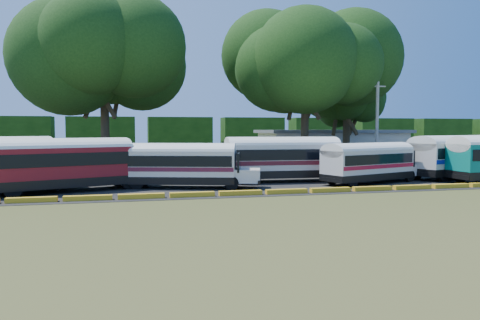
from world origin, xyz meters
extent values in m
plane|color=#364717|center=(0.00, 0.00, 0.00)|extent=(160.00, 160.00, 0.00)
cube|color=black|center=(1.00, 12.00, 0.01)|extent=(64.00, 24.00, 0.02)
cube|color=yellow|center=(-13.50, 1.00, 0.15)|extent=(2.70, 0.45, 0.30)
cube|color=yellow|center=(-10.50, 1.00, 0.15)|extent=(2.70, 0.45, 0.30)
cube|color=yellow|center=(-7.50, 1.00, 0.15)|extent=(2.70, 0.45, 0.30)
cube|color=yellow|center=(-4.50, 1.00, 0.15)|extent=(2.70, 0.45, 0.30)
cube|color=yellow|center=(-1.50, 1.00, 0.15)|extent=(2.70, 0.45, 0.30)
cube|color=yellow|center=(1.50, 1.00, 0.15)|extent=(2.70, 0.45, 0.30)
cube|color=yellow|center=(4.50, 1.00, 0.15)|extent=(2.70, 0.45, 0.30)
cube|color=yellow|center=(7.50, 1.00, 0.15)|extent=(2.70, 0.45, 0.30)
cube|color=yellow|center=(10.50, 1.00, 0.15)|extent=(2.70, 0.45, 0.30)
cube|color=yellow|center=(13.50, 1.00, 0.15)|extent=(2.70, 0.45, 0.30)
cube|color=silver|center=(18.00, 30.00, 1.80)|extent=(18.00, 8.00, 3.60)
cube|color=#505357|center=(18.00, 30.00, 3.80)|extent=(19.00, 9.00, 0.40)
cube|color=black|center=(-24.00, 48.00, 3.00)|extent=(10.00, 4.00, 6.00)
cube|color=black|center=(-12.00, 48.00, 3.00)|extent=(10.00, 4.00, 6.00)
cube|color=black|center=(0.00, 48.00, 3.00)|extent=(10.00, 4.00, 6.00)
cube|color=black|center=(12.00, 48.00, 3.00)|extent=(10.00, 4.00, 6.00)
cube|color=black|center=(24.00, 48.00, 3.00)|extent=(10.00, 4.00, 6.00)
cube|color=black|center=(36.00, 48.00, 3.00)|extent=(10.00, 4.00, 6.00)
cube|color=black|center=(48.00, 48.00, 3.00)|extent=(10.00, 4.00, 6.00)
cylinder|color=black|center=(-13.06, 5.44, 0.55)|extent=(1.13, 0.73, 1.10)
cylinder|color=black|center=(-14.03, 7.58, 0.55)|extent=(1.13, 0.73, 1.10)
cube|color=#A0785A|center=(-12.44, 7.00, 1.04)|extent=(2.79, 3.01, 1.04)
cube|color=black|center=(-13.07, 6.72, 2.11)|extent=(1.19, 2.37, 1.50)
cube|color=black|center=(-11.60, 7.39, 0.60)|extent=(1.29, 2.53, 0.33)
cylinder|color=black|center=(-8.15, 5.57, 0.53)|extent=(1.10, 0.65, 1.06)
cylinder|color=black|center=(-8.96, 7.70, 0.53)|extent=(1.10, 0.65, 1.06)
cylinder|color=black|center=(-14.90, 3.01, 0.53)|extent=(1.10, 0.65, 1.06)
cylinder|color=black|center=(-15.71, 5.13, 0.53)|extent=(1.10, 0.65, 1.06)
cube|color=black|center=(-12.43, 5.16, 0.69)|extent=(9.08, 5.57, 0.58)
cube|color=maroon|center=(-12.43, 5.16, 1.95)|extent=(9.08, 5.57, 1.94)
cube|color=black|center=(-12.43, 5.16, 2.18)|extent=(8.78, 5.51, 0.82)
ellipsoid|color=white|center=(-12.43, 5.16, 2.92)|extent=(9.08, 5.57, 1.19)
cube|color=maroon|center=(-7.46, 7.05, 1.01)|extent=(2.62, 2.86, 1.01)
cube|color=black|center=(-8.09, 6.81, 2.05)|extent=(1.02, 2.34, 1.46)
cube|color=black|center=(-6.62, 7.37, 0.58)|extent=(1.10, 2.50, 0.32)
cylinder|color=black|center=(-1.50, 3.52, 0.47)|extent=(0.98, 0.52, 0.95)
cylinder|color=black|center=(-0.92, 5.46, 0.47)|extent=(0.98, 0.52, 0.95)
cylinder|color=black|center=(-7.67, 5.35, 0.47)|extent=(0.98, 0.52, 0.95)
cylinder|color=black|center=(-7.09, 7.29, 0.47)|extent=(0.98, 0.52, 0.95)
cube|color=black|center=(-4.75, 5.54, 0.62)|extent=(8.11, 4.48, 0.52)
cube|color=white|center=(-4.75, 5.54, 1.74)|extent=(8.11, 4.48, 1.73)
cube|color=black|center=(-4.75, 5.54, 1.94)|extent=(7.83, 4.44, 0.73)
cube|color=maroon|center=(-4.75, 5.54, 1.39)|extent=(8.05, 4.49, 0.28)
ellipsoid|color=white|center=(-4.75, 5.54, 2.60)|extent=(8.11, 4.48, 1.06)
cube|color=white|center=(-0.21, 4.19, 0.90)|extent=(2.23, 2.48, 0.90)
cube|color=black|center=(-0.78, 4.36, 1.82)|extent=(0.76, 2.13, 1.30)
cube|color=black|center=(0.56, 3.96, 0.52)|extent=(0.82, 2.27, 0.28)
cube|color=black|center=(-8.42, 6.63, 0.52)|extent=(0.82, 2.27, 0.28)
cylinder|color=black|center=(7.49, 6.23, 0.53)|extent=(1.07, 0.34, 1.06)
cylinder|color=black|center=(7.58, 8.50, 0.53)|extent=(1.07, 0.34, 1.06)
cylinder|color=black|center=(0.30, 6.52, 0.53)|extent=(1.07, 0.34, 1.06)
cylinder|color=black|center=(0.39, 8.79, 0.53)|extent=(1.07, 0.34, 1.06)
cube|color=black|center=(3.41, 7.53, 0.69)|extent=(8.78, 2.99, 0.58)
cube|color=silver|center=(3.41, 7.53, 1.94)|extent=(8.78, 2.99, 1.94)
cube|color=black|center=(3.41, 7.53, 2.17)|extent=(8.43, 3.04, 0.81)
cube|color=#58161E|center=(3.41, 7.53, 1.55)|extent=(8.69, 3.03, 0.32)
ellipsoid|color=white|center=(3.41, 7.53, 2.91)|extent=(8.78, 2.99, 1.19)
cube|color=silver|center=(8.70, 7.32, 1.01)|extent=(2.00, 2.40, 1.01)
cube|color=black|center=(8.03, 7.35, 2.04)|extent=(0.26, 2.44, 1.45)
cube|color=black|center=(9.60, 7.28, 0.58)|extent=(0.29, 2.60, 0.32)
cube|color=black|center=(-0.87, 7.70, 0.58)|extent=(0.29, 2.60, 0.32)
cylinder|color=black|center=(13.01, 5.05, 0.47)|extent=(0.96, 0.56, 0.93)
cylinder|color=black|center=(12.33, 6.92, 0.47)|extent=(0.96, 0.56, 0.93)
cylinder|color=black|center=(7.05, 2.90, 0.47)|extent=(0.96, 0.56, 0.93)
cylinder|color=black|center=(6.38, 4.77, 0.47)|extent=(0.96, 0.56, 0.93)
cube|color=black|center=(9.25, 4.75, 0.60)|extent=(7.97, 4.78, 0.51)
cube|color=silver|center=(9.25, 4.75, 1.71)|extent=(7.97, 4.78, 1.70)
cube|color=black|center=(9.25, 4.75, 1.91)|extent=(7.70, 4.73, 0.72)
cube|color=maroon|center=(9.25, 4.75, 1.37)|extent=(7.91, 4.79, 0.28)
ellipsoid|color=white|center=(9.25, 4.75, 2.56)|extent=(7.97, 4.78, 1.05)
cube|color=silver|center=(13.63, 6.33, 0.88)|extent=(2.27, 2.49, 0.88)
cube|color=black|center=(13.08, 6.13, 1.79)|extent=(0.86, 2.06, 1.28)
cube|color=black|center=(14.38, 6.60, 0.51)|extent=(0.93, 2.20, 0.28)
cube|color=black|center=(5.71, 3.47, 0.51)|extent=(0.93, 2.20, 0.28)
cylinder|color=black|center=(21.58, 9.19, 0.54)|extent=(1.12, 0.67, 1.08)
cylinder|color=black|center=(15.53, 4.42, 0.54)|extent=(1.12, 0.67, 1.08)
cylinder|color=black|center=(14.71, 6.58, 0.54)|extent=(1.12, 0.67, 1.08)
cube|color=black|center=(18.05, 6.61, 0.70)|extent=(9.24, 5.66, 0.59)
cube|color=silver|center=(18.05, 6.61, 1.98)|extent=(9.24, 5.66, 1.98)
cube|color=black|center=(18.05, 6.61, 2.22)|extent=(8.93, 5.60, 0.83)
cube|color=navy|center=(18.05, 6.61, 1.59)|extent=(9.17, 5.67, 0.32)
ellipsoid|color=white|center=(18.05, 6.61, 2.97)|extent=(9.24, 5.66, 1.22)
cube|color=black|center=(13.96, 5.06, 0.59)|extent=(1.12, 2.54, 0.32)
cylinder|color=black|center=(16.69, 3.93, 0.54)|extent=(1.08, 0.31, 1.08)
cube|color=black|center=(15.46, 2.76, 0.60)|extent=(0.22, 2.65, 0.32)
cylinder|color=#372A1B|center=(-10.28, 19.74, 3.94)|extent=(0.80, 0.80, 7.89)
cylinder|color=#372A1B|center=(-9.06, 20.19, 7.33)|extent=(1.39, 2.83, 4.49)
cylinder|color=#372A1B|center=(-11.27, 20.58, 7.33)|extent=(2.17, 2.46, 4.49)
cylinder|color=#372A1B|center=(-10.50, 18.46, 7.33)|extent=(2.88, 0.93, 4.49)
ellipsoid|color=black|center=(-10.28, 19.74, 11.49)|extent=(13.85, 13.85, 10.16)
cylinder|color=#372A1B|center=(9.57, 18.42, 3.87)|extent=(0.80, 0.80, 7.73)
cylinder|color=#372A1B|center=(10.80, 18.87, 7.18)|extent=(1.37, 2.78, 4.41)
cylinder|color=#372A1B|center=(8.58, 19.26, 7.18)|extent=(2.14, 2.43, 4.41)
cylinder|color=#372A1B|center=(9.35, 17.14, 7.18)|extent=(2.83, 0.92, 4.41)
ellipsoid|color=black|center=(9.57, 18.42, 11.27)|extent=(13.32, 13.32, 9.77)
cylinder|color=#372A1B|center=(16.20, 22.31, 2.63)|extent=(0.80, 0.80, 5.26)
cylinder|color=#372A1B|center=(17.43, 22.76, 4.89)|extent=(1.11, 2.05, 3.07)
cylinder|color=#372A1B|center=(15.21, 23.15, 4.89)|extent=(1.64, 1.83, 3.07)
cylinder|color=#372A1B|center=(15.98, 21.03, 4.89)|extent=(2.07, 0.79, 3.07)
ellipsoid|color=black|center=(16.20, 22.31, 7.83)|extent=(7.55, 7.55, 5.53)
cylinder|color=#99978B|center=(14.74, 13.07, 4.27)|extent=(0.30, 0.30, 8.55)
cube|color=#99978B|center=(14.74, 13.07, 8.12)|extent=(1.60, 0.12, 0.12)
camera|label=1|loc=(-8.31, -26.86, 4.08)|focal=35.00mm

